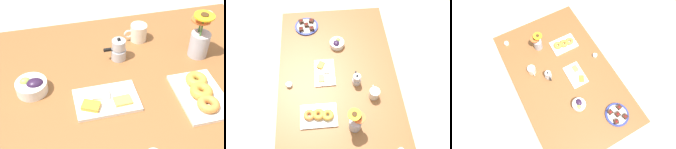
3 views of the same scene
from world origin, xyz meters
The scene contains 8 objects.
dining_table centered at (0.00, 0.00, 0.65)m, with size 1.60×1.00×0.74m.
coffee_mug centered at (-0.20, -0.27, 0.78)m, with size 0.12×0.08×0.09m.
grape_bowl centered at (0.34, -0.02, 0.77)m, with size 0.13×0.13×0.07m.
cheese_platter centered at (0.05, 0.11, 0.75)m, with size 0.26×0.17×0.03m.
croissant_platter centered at (-0.33, 0.18, 0.76)m, with size 0.19×0.28×0.05m.
jam_cup_berry centered at (-0.65, -0.38, 0.76)m, with size 0.05×0.05×0.03m.
flower_vase centered at (-0.44, -0.09, 0.82)m, with size 0.10×0.12×0.23m.
moka_pot centered at (-0.07, -0.15, 0.79)m, with size 0.11×0.07×0.12m.
Camera 1 is at (0.23, 0.96, 1.68)m, focal length 50.00 mm.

